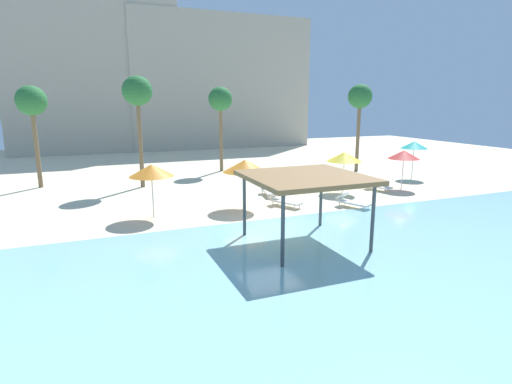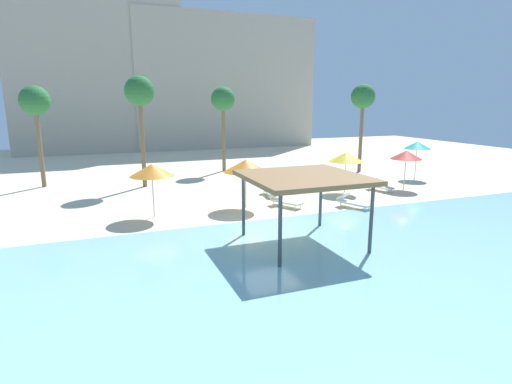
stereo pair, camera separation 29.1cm
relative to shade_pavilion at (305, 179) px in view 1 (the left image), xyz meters
name	(u,v)px [view 1 (the left image)]	position (x,y,z in m)	size (l,w,h in m)	color
ground_plane	(270,230)	(-0.53, 2.18, -2.63)	(80.00, 80.00, 0.00)	beige
lagoon_water	(334,275)	(-0.53, -3.07, -2.61)	(44.00, 13.50, 0.04)	#8CC6CC
shade_pavilion	(305,179)	(0.00, 0.00, 0.00)	(4.39, 4.39, 2.80)	#42474C
beach_umbrella_orange_0	(245,166)	(-0.16, 6.24, -0.36)	(2.35, 2.35, 2.60)	silver
beach_umbrella_yellow_1	(344,157)	(6.98, 7.67, -0.41)	(2.16, 2.16, 2.52)	silver
beach_umbrella_red_3	(404,155)	(11.17, 7.14, -0.41)	(2.00, 2.00, 2.50)	silver
beach_umbrella_orange_4	(151,170)	(-5.00, 6.18, -0.29)	(2.13, 2.13, 2.63)	silver
beach_umbrella_teal_5	(414,145)	(14.50, 9.83, -0.17)	(1.94, 1.94, 2.73)	silver
lounge_chair_0	(351,201)	(5.16, 4.18, -2.30)	(1.29, 1.98, 0.74)	white
lounge_chair_1	(376,185)	(9.27, 7.31, -2.30)	(0.93, 1.97, 0.74)	white
lounge_chair_2	(284,200)	(1.90, 5.78, -2.30)	(1.42, 1.96, 0.74)	white
lounge_chair_3	(268,190)	(2.21, 8.53, -2.30)	(0.91, 1.97, 0.74)	white
palm_tree_0	(220,101)	(2.24, 18.17, 2.98)	(1.90, 1.90, 6.74)	brown
palm_tree_1	(31,103)	(-10.88, 16.37, 2.84)	(1.90, 1.90, 6.59)	brown
palm_tree_2	(360,99)	(12.43, 13.89, 3.16)	(1.90, 1.90, 6.93)	brown
palm_tree_3	(137,94)	(-4.57, 13.95, 3.41)	(1.90, 1.90, 7.20)	brown
hotel_block_0	(93,67)	(-6.63, 39.55, 6.90)	(17.98, 11.56, 19.06)	#B2A893
hotel_block_1	(216,84)	(7.88, 38.19, 5.18)	(21.93, 9.18, 15.61)	#B2A893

